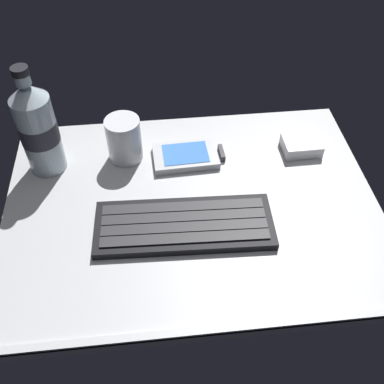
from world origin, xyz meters
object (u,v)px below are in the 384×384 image
Objects in this scene: water_bottle at (38,128)px; charger_block at (301,146)px; keyboard at (184,225)px; juice_cup at (124,141)px; handheld_device at (189,156)px.

water_bottle reaches higher than charger_block.
keyboard is 3.46× the size of juice_cup.
juice_cup reaches higher than charger_block.
juice_cup is 33.55cm from charger_block.
keyboard is 2.26× the size of handheld_device.
water_bottle is 2.97× the size of charger_block.
keyboard is 1.41× the size of water_bottle.
water_bottle is at bearing -175.42° from juice_cup.
keyboard is 29.35cm from charger_block.
juice_cup is at bearing 4.58° from water_bottle.
keyboard is 16.82cm from handheld_device.
handheld_device is 1.86× the size of charger_block.
handheld_device is at bearing -179.78° from charger_block.
water_bottle is at bearing 143.59° from keyboard.
water_bottle reaches higher than handheld_device.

